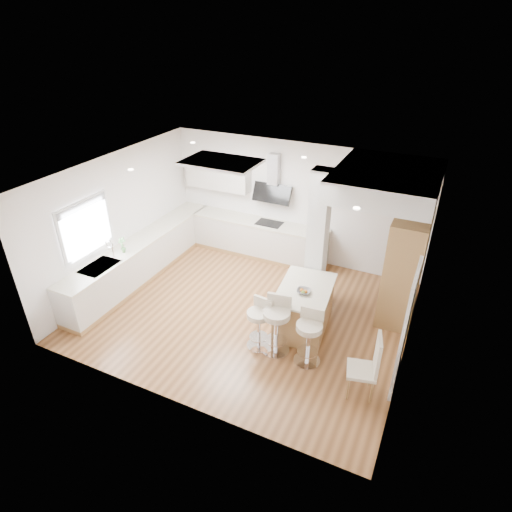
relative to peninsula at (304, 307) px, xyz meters
The scene contains 18 objects.
ground 1.24m from the peninsula, behind, with size 6.00×6.00×0.00m, color #915E36.
ceiling 1.24m from the peninsula, behind, with size 6.00×5.00×0.02m, color white.
wall_back 2.88m from the peninsula, 115.34° to the left, with size 6.00×0.04×2.80m, color silver.
wall_left 4.27m from the peninsula, behind, with size 0.04×5.00×2.80m, color silver.
wall_right 2.08m from the peninsula, ahead, with size 0.04×5.00×2.80m, color silver.
skylight 3.09m from the peninsula, 164.32° to the left, with size 4.10×2.10×0.06m.
window_left 4.41m from the peninsula, 166.96° to the right, with size 0.06×1.28×1.07m.
doorway_right 2.01m from the peninsula, 19.78° to the right, with size 0.05×1.00×2.10m.
counter_left 3.86m from the peninsula, behind, with size 0.63×4.50×1.35m.
counter_back 3.01m from the peninsula, 133.68° to the left, with size 3.62×0.63×2.50m.
pillar 1.33m from the peninsula, 96.92° to the left, with size 0.35×0.35×2.80m.
soffit 2.72m from the peninsula, 55.07° to the left, with size 1.78×2.20×0.40m.
oven_column 2.02m from the peninsula, 37.76° to the left, with size 0.63×1.21×2.10m.
peninsula is the anchor object (origin of this frame).
bar_stool_a 1.00m from the peninsula, 121.33° to the right, with size 0.47×0.47×0.95m.
bar_stool_b 0.87m from the peninsula, 103.77° to the right, with size 0.55×0.55×1.08m.
bar_stool_c 0.95m from the peninsula, 65.77° to the right, with size 0.49×0.49×1.01m.
dining_chair 1.85m from the peninsula, 38.64° to the right, with size 0.52×0.52×1.12m.
Camera 1 is at (3.10, -6.13, 5.16)m, focal length 30.00 mm.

